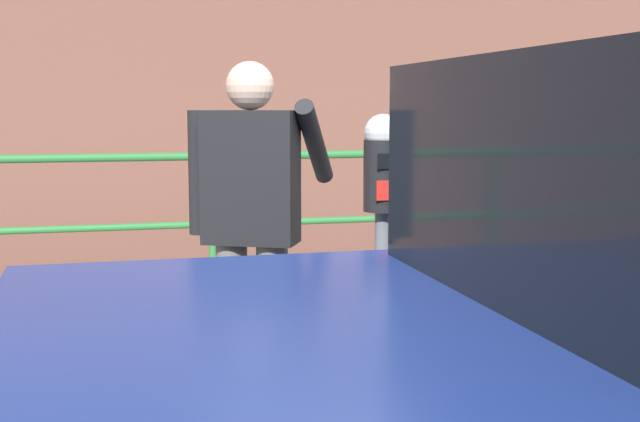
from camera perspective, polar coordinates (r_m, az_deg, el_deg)
name	(u,v)px	position (r m, az deg, el deg)	size (l,w,h in m)	color
sidewalk_curb	(392,363)	(5.19, 4.96, -10.30)	(36.00, 3.08, 0.15)	#9E9B93
parking_meter	(382,198)	(3.88, 4.28, 0.90)	(0.18, 0.19, 1.44)	slate
pedestrian_at_meter	(252,216)	(3.97, -4.67, -0.32)	(0.76, 0.53, 1.69)	slate
background_railing	(334,195)	(6.36, 0.93, 1.12)	(24.06, 0.06, 1.15)	#2D7A38
backdrop_wall	(290,128)	(7.93, -2.04, 5.70)	(32.00, 0.50, 2.85)	brown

